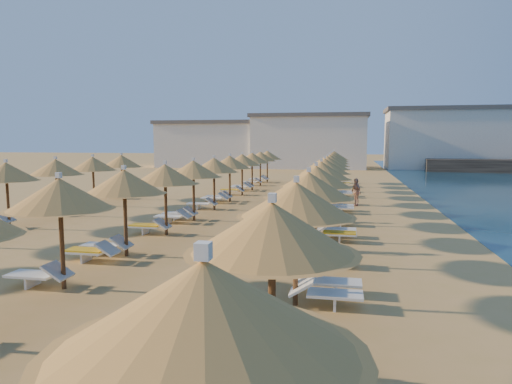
% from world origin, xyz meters
% --- Properties ---
extents(ground, '(220.00, 220.00, 0.00)m').
position_xyz_m(ground, '(0.00, 0.00, 0.00)').
color(ground, tan).
rests_on(ground, ground).
extents(hotel_blocks, '(47.19, 10.51, 8.10)m').
position_xyz_m(hotel_blocks, '(2.59, 46.43, 3.70)').
color(hotel_blocks, white).
rests_on(hotel_blocks, ground).
extents(parasol_row_east, '(2.72, 40.05, 2.98)m').
position_xyz_m(parasol_row_east, '(3.97, 4.63, 2.40)').
color(parasol_row_east, brown).
rests_on(parasol_row_east, ground).
extents(parasol_row_west, '(2.72, 40.05, 2.98)m').
position_xyz_m(parasol_row_west, '(-1.96, 4.63, 2.40)').
color(parasol_row_west, brown).
rests_on(parasol_row_west, ground).
extents(parasol_row_inland, '(2.72, 19.69, 2.98)m').
position_xyz_m(parasol_row_inland, '(-9.14, 1.23, 2.40)').
color(parasol_row_inland, brown).
rests_on(parasol_row_inland, ground).
extents(loungers, '(16.16, 37.98, 0.66)m').
position_xyz_m(loungers, '(-0.60, 3.96, 0.34)').
color(loungers, white).
rests_on(loungers, ground).
extents(beachgoer_c, '(0.79, 1.01, 1.60)m').
position_xyz_m(beachgoer_c, '(5.64, 9.41, 0.80)').
color(beachgoer_c, tan).
rests_on(beachgoer_c, ground).
extents(beachgoer_b, '(0.80, 0.90, 1.55)m').
position_xyz_m(beachgoer_b, '(3.31, 3.66, 0.78)').
color(beachgoer_b, tan).
rests_on(beachgoer_b, ground).
extents(beachgoer_a, '(0.63, 0.76, 1.78)m').
position_xyz_m(beachgoer_a, '(3.61, -2.04, 0.89)').
color(beachgoer_a, tan).
rests_on(beachgoer_a, ground).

